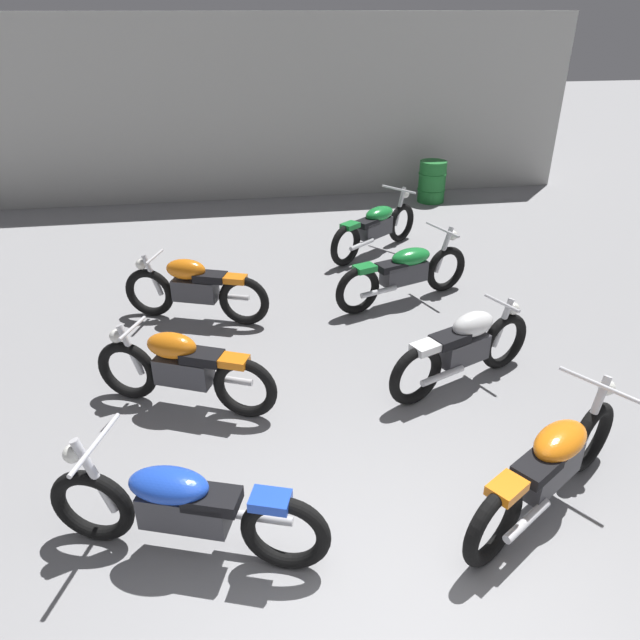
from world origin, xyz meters
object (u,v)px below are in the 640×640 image
motorcycle_left_row_2 (194,288)px  motorcycle_right_row_3 (376,227)px  oil_drum (432,182)px  motorcycle_right_row_1 (464,347)px  motorcycle_left_row_1 (183,368)px  motorcycle_left_row_0 (183,507)px  motorcycle_right_row_2 (405,271)px  motorcycle_right_row_0 (550,465)px

motorcycle_left_row_2 → motorcycle_right_row_3: motorcycle_right_row_3 is taller
motorcycle_left_row_2 → oil_drum: motorcycle_left_row_2 is taller
motorcycle_right_row_1 → motorcycle_left_row_1: bearing=178.8°
motorcycle_left_row_0 → motorcycle_right_row_1: bearing=32.6°
motorcycle_left_row_0 → motorcycle_right_row_3: bearing=63.5°
motorcycle_left_row_1 → oil_drum: motorcycle_left_row_1 is taller
motorcycle_right_row_2 → motorcycle_right_row_3: same height
motorcycle_right_row_0 → oil_drum: motorcycle_right_row_0 is taller
motorcycle_left_row_0 → motorcycle_right_row_0: size_ratio=1.10×
oil_drum → motorcycle_right_row_0: bearing=-102.7°
motorcycle_left_row_0 → motorcycle_left_row_2: size_ratio=1.10×
motorcycle_left_row_0 → motorcycle_right_row_0: (2.87, -0.02, 0.00)m
motorcycle_right_row_0 → motorcycle_right_row_1: (0.01, 1.86, 0.01)m
motorcycle_left_row_2 → motorcycle_right_row_0: bearing=-53.3°
motorcycle_left_row_0 → motorcycle_left_row_1: size_ratio=1.13×
motorcycle_right_row_1 → oil_drum: (1.91, 6.66, -0.03)m
motorcycle_right_row_1 → oil_drum: motorcycle_right_row_1 is taller
motorcycle_right_row_1 → motorcycle_right_row_2: size_ratio=0.89×
motorcycle_left_row_0 → oil_drum: (4.79, 8.50, -0.03)m
motorcycle_left_row_0 → motorcycle_left_row_2: (-0.00, 3.84, 0.01)m
motorcycle_right_row_3 → motorcycle_right_row_1: bearing=-90.4°
motorcycle_right_row_0 → motorcycle_right_row_2: 3.95m
motorcycle_left_row_2 → oil_drum: (4.79, 4.66, -0.03)m
motorcycle_left_row_2 → oil_drum: 6.69m
motorcycle_right_row_0 → motorcycle_right_row_2: same height
motorcycle_right_row_1 → motorcycle_right_row_0: bearing=-90.2°
motorcycle_right_row_2 → oil_drum: motorcycle_right_row_2 is taller
motorcycle_left_row_2 → oil_drum: size_ratio=2.22×
motorcycle_left_row_0 → motorcycle_right_row_3: (2.90, 5.82, 0.00)m
motorcycle_left_row_0 → oil_drum: motorcycle_left_row_0 is taller
motorcycle_left_row_0 → motorcycle_right_row_1: (2.88, 1.84, 0.01)m
motorcycle_left_row_2 → motorcycle_right_row_1: (2.88, -2.00, 0.00)m
motorcycle_right_row_3 → motorcycle_left_row_2: bearing=-145.7°
motorcycle_left_row_1 → motorcycle_left_row_2: bearing=87.9°
motorcycle_left_row_1 → oil_drum: size_ratio=2.17×
motorcycle_right_row_1 → motorcycle_right_row_2: bearing=90.9°
motorcycle_right_row_0 → motorcycle_right_row_3: 5.84m
motorcycle_left_row_1 → motorcycle_left_row_2: same height
motorcycle_left_row_0 → motorcycle_right_row_3: same height
motorcycle_left_row_1 → motorcycle_right_row_2: 3.56m
motorcycle_left_row_1 → motorcycle_right_row_3: (2.98, 3.92, -0.01)m
motorcycle_left_row_2 → motorcycle_right_row_0: 4.81m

